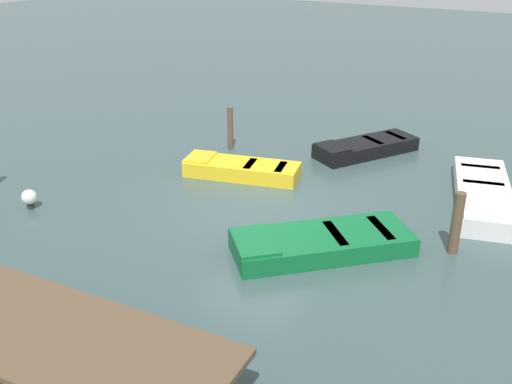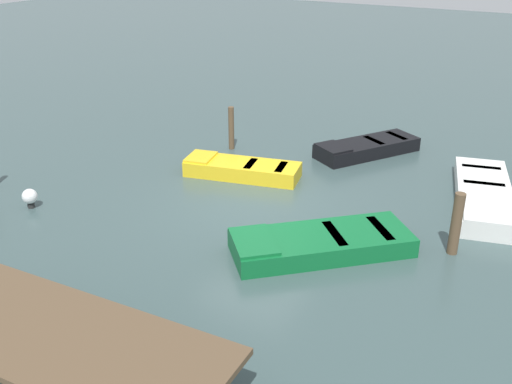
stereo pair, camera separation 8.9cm
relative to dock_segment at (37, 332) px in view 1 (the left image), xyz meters
name	(u,v)px [view 1 (the left image)]	position (x,y,z in m)	size (l,w,h in m)	color
ground_plane	(256,205)	(0.22, -6.73, -0.85)	(80.00, 80.00, 0.00)	#384C4C
dock_segment	(37,332)	(0.00, 0.00, 0.00)	(6.15, 2.26, 0.95)	brown
rowboat_green	(321,242)	(-2.04, -5.46, -0.63)	(3.63, 3.52, 0.46)	#0F602D
rowboat_black	(365,147)	(-0.85, -11.37, -0.63)	(2.56, 3.25, 0.46)	black
rowboat_white	(483,195)	(-4.51, -9.57, -0.64)	(2.20, 4.25, 0.46)	silver
rowboat_yellow	(241,169)	(1.46, -8.11, -0.63)	(3.20, 1.69, 0.46)	gold
mooring_piling_far_left	(456,223)	(-4.41, -6.78, -0.18)	(0.21, 0.21, 1.34)	brown
mooring_piling_center	(230,128)	(2.84, -9.80, -0.20)	(0.17, 0.17, 1.30)	brown
marker_buoy	(29,197)	(4.81, -3.93, -0.57)	(0.36, 0.36, 0.48)	#262626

